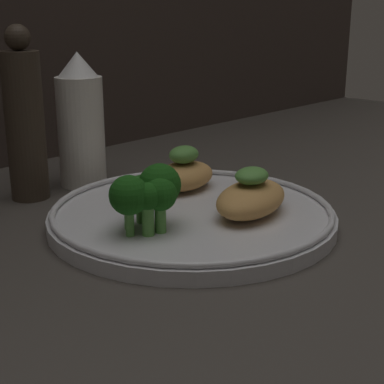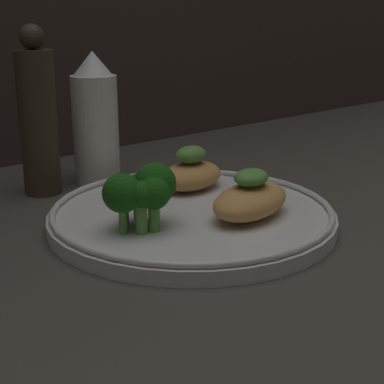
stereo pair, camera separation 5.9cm
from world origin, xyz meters
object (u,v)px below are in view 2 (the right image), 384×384
Objects in this scene: broccoli_bunch at (141,191)px; pepper_grinder at (38,118)px; plate at (192,215)px; sauce_bottle at (95,121)px.

broccoli_bunch is 0.37× the size of pepper_grinder.
pepper_grinder is (-6.55, 19.51, 7.94)cm from plate.
pepper_grinder is at bearing 180.00° from sauce_bottle.
pepper_grinder is (-7.53, 0.00, 1.22)cm from sauce_bottle.
pepper_grinder is (0.17, 20.27, 3.91)cm from broccoli_bunch.
broccoli_bunch is at bearing -173.55° from plate.
plate is 3.98× the size of broccoli_bunch.
sauce_bottle is (0.98, 19.51, 6.73)cm from plate.
sauce_bottle reaches higher than broccoli_bunch.
sauce_bottle is at bearing 87.13° from plate.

